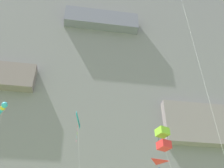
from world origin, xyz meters
name	(u,v)px	position (x,y,z in m)	size (l,w,h in m)	color
cliff_face	(93,107)	(0.01, 62.05, 38.13)	(180.00, 34.11, 76.27)	gray
kite_windsock_far_right	(3,108)	(-13.86, 36.84, 21.48)	(3.71, 8.70, 21.99)	#38B2D1
kite_box_mid_right	(163,139)	(4.98, 27.32, 13.79)	(2.11, 3.85, 14.90)	#8CCC33
kite_diamond_low_right	(78,122)	(-3.51, 36.83, 20.08)	(2.23, 5.64, 21.73)	teal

